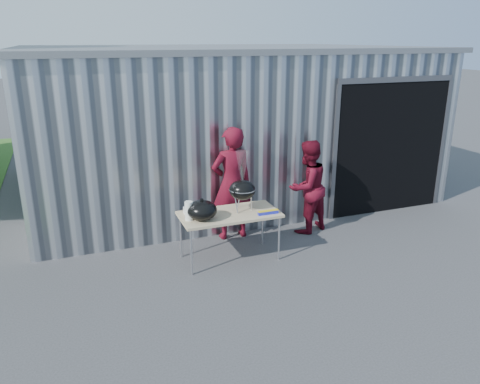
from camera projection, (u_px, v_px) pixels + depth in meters
name	position (u px, v px, depth m)	size (l,w,h in m)	color
ground	(268.00, 277.00, 6.71)	(80.00, 80.00, 0.00)	#39393C
building	(223.00, 118.00, 10.61)	(8.20, 6.20, 3.10)	silver
folding_table	(229.00, 216.00, 7.07)	(1.50, 0.75, 0.75)	tan
kettle_grill	(242.00, 184.00, 7.04)	(0.41, 0.41, 0.93)	black
grill_lid	(202.00, 210.00, 6.77)	(0.44, 0.44, 0.32)	black
paper_towels	(189.00, 211.00, 6.76)	(0.12, 0.12, 0.28)	white
white_tub	(191.00, 211.00, 7.02)	(0.20, 0.15, 0.10)	white
foil_box	(268.00, 212.00, 7.01)	(0.32, 0.05, 0.06)	#1C23BB
person_cook	(232.00, 184.00, 7.79)	(0.70, 0.46, 1.92)	#570A1A
person_bystander	(307.00, 187.00, 8.09)	(0.79, 0.62, 1.63)	#570A1A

